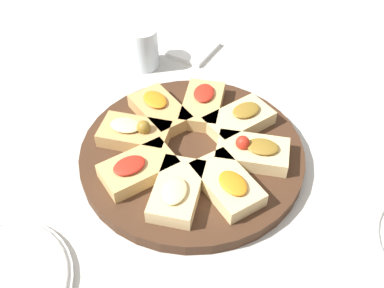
{
  "coord_description": "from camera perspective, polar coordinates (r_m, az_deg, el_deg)",
  "views": [
    {
      "loc": [
        0.47,
        0.35,
        0.64
      ],
      "look_at": [
        0.0,
        0.0,
        0.04
      ],
      "focal_mm": 42.0,
      "sensor_mm": 36.0,
      "label": 1
    }
  ],
  "objects": [
    {
      "name": "water_glass",
      "position": [
        1.07,
        -6.19,
        12.03
      ],
      "size": [
        0.07,
        0.07,
        0.1
      ],
      "primitive_type": "cylinder",
      "color": "silver",
      "rests_on": "ground_plane"
    },
    {
      "name": "focaccia_slice_1",
      "position": [
        0.77,
        4.5,
        -5.06
      ],
      "size": [
        0.12,
        0.15,
        0.04
      ],
      "color": "#E5C689",
      "rests_on": "serving_board"
    },
    {
      "name": "focaccia_slice_3",
      "position": [
        0.88,
        6.04,
        3.1
      ],
      "size": [
        0.15,
        0.11,
        0.04
      ],
      "color": "#E5C689",
      "rests_on": "serving_board"
    },
    {
      "name": "focaccia_slice_2",
      "position": [
        0.82,
        7.69,
        -0.96
      ],
      "size": [
        0.12,
        0.15,
        0.05
      ],
      "color": "#E5C689",
      "rests_on": "serving_board"
    },
    {
      "name": "napkin_stack",
      "position": [
        1.13,
        0.19,
        11.93
      ],
      "size": [
        0.12,
        0.11,
        0.01
      ],
      "primitive_type": "cube",
      "rotation": [
        0.0,
        0.0,
        0.11
      ],
      "color": "white",
      "rests_on": "ground_plane"
    },
    {
      "name": "focaccia_slice_0",
      "position": [
        0.76,
        -1.92,
        -5.91
      ],
      "size": [
        0.15,
        0.12,
        0.04
      ],
      "color": "#E5C689",
      "rests_on": "serving_board"
    },
    {
      "name": "serving_board",
      "position": [
        0.85,
        0.0,
        -1.25
      ],
      "size": [
        0.42,
        0.42,
        0.02
      ],
      "primitive_type": "cylinder",
      "color": "#422819",
      "rests_on": "ground_plane"
    },
    {
      "name": "focaccia_slice_6",
      "position": [
        0.86,
        -7.31,
        1.41
      ],
      "size": [
        0.12,
        0.15,
        0.05
      ],
      "color": "tan",
      "rests_on": "serving_board"
    },
    {
      "name": "focaccia_slice_7",
      "position": [
        0.8,
        -6.89,
        -3.11
      ],
      "size": [
        0.15,
        0.12,
        0.04
      ],
      "color": "tan",
      "rests_on": "serving_board"
    },
    {
      "name": "ground_plane",
      "position": [
        0.86,
        0.0,
        -1.81
      ],
      "size": [
        3.0,
        3.0,
        0.0
      ],
      "primitive_type": "plane",
      "color": "beige"
    },
    {
      "name": "focaccia_slice_5",
      "position": [
        0.9,
        -4.15,
        4.3
      ],
      "size": [
        0.11,
        0.15,
        0.04
      ],
      "color": "tan",
      "rests_on": "serving_board"
    },
    {
      "name": "focaccia_slice_4",
      "position": [
        0.91,
        1.35,
        5.08
      ],
      "size": [
        0.15,
        0.12,
        0.04
      ],
      "color": "tan",
      "rests_on": "serving_board"
    }
  ]
}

